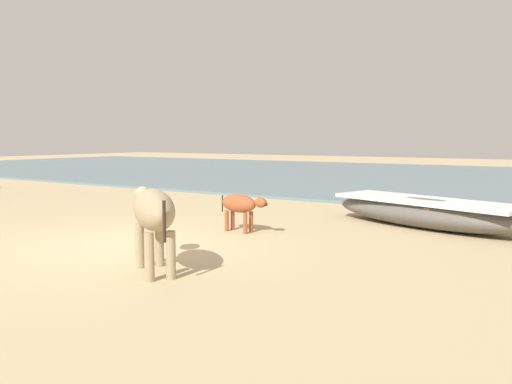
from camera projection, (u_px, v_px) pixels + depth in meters
name	position (u px, v px, depth m)	size (l,w,h in m)	color
ground	(121.00, 245.00, 8.13)	(80.00, 80.00, 0.00)	tan
sea_water	(411.00, 177.00, 22.10)	(60.00, 20.00, 0.08)	slate
fishing_boat_1	(426.00, 212.00, 9.71)	(4.24, 2.34, 0.76)	#5B5651
cow_adult_dun	(153.00, 212.00, 6.41)	(1.49, 1.21, 1.08)	tan
calf_near_rust	(240.00, 205.00, 9.23)	(1.07, 0.38, 0.69)	#9E4C28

